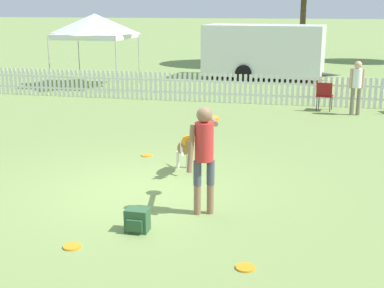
{
  "coord_description": "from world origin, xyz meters",
  "views": [
    {
      "loc": [
        2.79,
        -8.21,
        3.08
      ],
      "look_at": [
        0.87,
        0.38,
        0.79
      ],
      "focal_mm": 50.0,
      "sensor_mm": 36.0,
      "label": 1
    }
  ],
  "objects_px": {
    "folding_chair_blue_left": "(324,94)",
    "spectator_standing": "(357,83)",
    "canopy_tent_main": "(95,26)",
    "backpack_on_grass": "(137,220)",
    "handler_person": "(204,148)",
    "frisbee_far_scatter": "(143,218)",
    "frisbee_midfield": "(147,155)",
    "frisbee_near_handler": "(72,247)",
    "frisbee_near_dog": "(245,267)",
    "equipment_trailer": "(264,50)",
    "leaping_dog": "(185,147)"
  },
  "relations": [
    {
      "from": "frisbee_near_dog",
      "to": "canopy_tent_main",
      "type": "bearing_deg",
      "value": 118.84
    },
    {
      "from": "frisbee_midfield",
      "to": "spectator_standing",
      "type": "relative_size",
      "value": 0.15
    },
    {
      "from": "backpack_on_grass",
      "to": "folding_chair_blue_left",
      "type": "height_order",
      "value": "folding_chair_blue_left"
    },
    {
      "from": "frisbee_near_handler",
      "to": "canopy_tent_main",
      "type": "bearing_deg",
      "value": 111.05
    },
    {
      "from": "frisbee_near_handler",
      "to": "equipment_trailer",
      "type": "xyz_separation_m",
      "value": [
        0.9,
        17.32,
        1.19
      ]
    },
    {
      "from": "frisbee_midfield",
      "to": "frisbee_far_scatter",
      "type": "bearing_deg",
      "value": -73.76
    },
    {
      "from": "handler_person",
      "to": "frisbee_near_dog",
      "type": "relative_size",
      "value": 6.98
    },
    {
      "from": "frisbee_midfield",
      "to": "folding_chair_blue_left",
      "type": "distance_m",
      "value": 6.97
    },
    {
      "from": "handler_person",
      "to": "frisbee_midfield",
      "type": "distance_m",
      "value": 3.53
    },
    {
      "from": "folding_chair_blue_left",
      "to": "spectator_standing",
      "type": "bearing_deg",
      "value": 163.19
    },
    {
      "from": "frisbee_far_scatter",
      "to": "equipment_trailer",
      "type": "bearing_deg",
      "value": 88.95
    },
    {
      "from": "canopy_tent_main",
      "to": "backpack_on_grass",
      "type": "bearing_deg",
      "value": -65.41
    },
    {
      "from": "frisbee_near_handler",
      "to": "canopy_tent_main",
      "type": "distance_m",
      "value": 14.7
    },
    {
      "from": "frisbee_near_handler",
      "to": "canopy_tent_main",
      "type": "relative_size",
      "value": 0.09
    },
    {
      "from": "backpack_on_grass",
      "to": "canopy_tent_main",
      "type": "height_order",
      "value": "canopy_tent_main"
    },
    {
      "from": "frisbee_near_handler",
      "to": "backpack_on_grass",
      "type": "distance_m",
      "value": 0.97
    },
    {
      "from": "spectator_standing",
      "to": "equipment_trailer",
      "type": "distance_m",
      "value": 8.16
    },
    {
      "from": "leaping_dog",
      "to": "canopy_tent_main",
      "type": "height_order",
      "value": "canopy_tent_main"
    },
    {
      "from": "frisbee_far_scatter",
      "to": "frisbee_midfield",
      "type": "bearing_deg",
      "value": 106.24
    },
    {
      "from": "frisbee_far_scatter",
      "to": "folding_chair_blue_left",
      "type": "bearing_deg",
      "value": 73.26
    },
    {
      "from": "frisbee_near_handler",
      "to": "equipment_trailer",
      "type": "height_order",
      "value": "equipment_trailer"
    },
    {
      "from": "leaping_dog",
      "to": "frisbee_near_handler",
      "type": "relative_size",
      "value": 4.74
    },
    {
      "from": "frisbee_near_dog",
      "to": "spectator_standing",
      "type": "relative_size",
      "value": 0.15
    },
    {
      "from": "leaping_dog",
      "to": "frisbee_near_handler",
      "type": "xyz_separation_m",
      "value": [
        -0.71,
        -3.44,
        -0.5
      ]
    },
    {
      "from": "frisbee_near_dog",
      "to": "spectator_standing",
      "type": "bearing_deg",
      "value": 79.03
    },
    {
      "from": "frisbee_near_handler",
      "to": "folding_chair_blue_left",
      "type": "relative_size",
      "value": 0.27
    },
    {
      "from": "frisbee_far_scatter",
      "to": "leaping_dog",
      "type": "bearing_deg",
      "value": 87.28
    },
    {
      "from": "spectator_standing",
      "to": "backpack_on_grass",
      "type": "bearing_deg",
      "value": 62.24
    },
    {
      "from": "spectator_standing",
      "to": "frisbee_near_handler",
      "type": "bearing_deg",
      "value": 60.21
    },
    {
      "from": "leaping_dog",
      "to": "spectator_standing",
      "type": "relative_size",
      "value": 0.72
    },
    {
      "from": "handler_person",
      "to": "frisbee_near_dog",
      "type": "bearing_deg",
      "value": -84.15
    },
    {
      "from": "backpack_on_grass",
      "to": "canopy_tent_main",
      "type": "distance_m",
      "value": 14.31
    },
    {
      "from": "folding_chair_blue_left",
      "to": "equipment_trailer",
      "type": "bearing_deg",
      "value": -61.24
    },
    {
      "from": "equipment_trailer",
      "to": "handler_person",
      "type": "bearing_deg",
      "value": -83.21
    },
    {
      "from": "frisbee_far_scatter",
      "to": "folding_chair_blue_left",
      "type": "relative_size",
      "value": 0.27
    },
    {
      "from": "handler_person",
      "to": "folding_chair_blue_left",
      "type": "height_order",
      "value": "handler_person"
    },
    {
      "from": "frisbee_near_handler",
      "to": "spectator_standing",
      "type": "bearing_deg",
      "value": 66.85
    },
    {
      "from": "handler_person",
      "to": "frisbee_far_scatter",
      "type": "relative_size",
      "value": 6.98
    },
    {
      "from": "folding_chair_blue_left",
      "to": "frisbee_far_scatter",
      "type": "bearing_deg",
      "value": 82.72
    },
    {
      "from": "frisbee_near_dog",
      "to": "canopy_tent_main",
      "type": "height_order",
      "value": "canopy_tent_main"
    },
    {
      "from": "frisbee_far_scatter",
      "to": "equipment_trailer",
      "type": "xyz_separation_m",
      "value": [
        0.3,
        16.17,
        1.19
      ]
    },
    {
      "from": "frisbee_far_scatter",
      "to": "spectator_standing",
      "type": "bearing_deg",
      "value": 67.49
    },
    {
      "from": "frisbee_far_scatter",
      "to": "frisbee_near_handler",
      "type": "bearing_deg",
      "value": -117.81
    },
    {
      "from": "handler_person",
      "to": "folding_chair_blue_left",
      "type": "bearing_deg",
      "value": 56.41
    },
    {
      "from": "leaping_dog",
      "to": "folding_chair_blue_left",
      "type": "xyz_separation_m",
      "value": [
        2.65,
        6.86,
        0.01
      ]
    },
    {
      "from": "handler_person",
      "to": "leaping_dog",
      "type": "xyz_separation_m",
      "value": [
        -0.74,
        1.87,
        -0.53
      ]
    },
    {
      "from": "handler_person",
      "to": "frisbee_far_scatter",
      "type": "height_order",
      "value": "handler_person"
    },
    {
      "from": "handler_person",
      "to": "equipment_trailer",
      "type": "distance_m",
      "value": 15.76
    },
    {
      "from": "equipment_trailer",
      "to": "frisbee_far_scatter",
      "type": "bearing_deg",
      "value": -86.26
    },
    {
      "from": "canopy_tent_main",
      "to": "equipment_trailer",
      "type": "relative_size",
      "value": 0.47
    }
  ]
}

